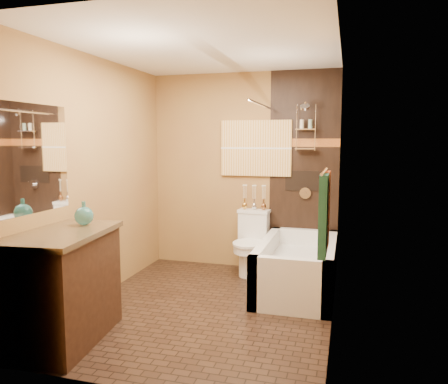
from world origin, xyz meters
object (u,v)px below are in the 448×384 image
(sunset_painting, at_px, (256,148))
(toilet, at_px, (251,242))
(bathtub, at_px, (297,271))
(vanity, at_px, (62,286))

(sunset_painting, bearing_deg, toilet, -90.00)
(sunset_painting, bearing_deg, bathtub, -49.10)
(toilet, bearing_deg, vanity, -111.85)
(vanity, bearing_deg, sunset_painting, 59.70)
(bathtub, height_order, vanity, vanity)
(sunset_painting, height_order, toilet, sunset_painting)
(sunset_painting, distance_m, toilet, 1.19)
(sunset_painting, height_order, bathtub, sunset_painting)
(sunset_painting, relative_size, toilet, 1.16)
(toilet, bearing_deg, sunset_painting, 94.49)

